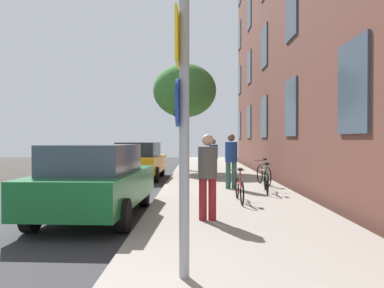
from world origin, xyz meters
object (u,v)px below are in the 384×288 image
Objects in this scene: sign_post at (182,113)px; traffic_light at (178,123)px; car_0 at (96,180)px; bicycle_1 at (266,181)px; tree_near at (185,91)px; pedestrian_0 at (208,171)px; pedestrian_1 at (231,157)px; bicycle_0 at (239,189)px; car_1 at (140,160)px; pedestrian_2 at (213,155)px; bicycle_2 at (264,174)px.

traffic_light reaches higher than sign_post.
bicycle_1 is at bearing 36.47° from car_0.
tree_near is 3.32× the size of pedestrian_0.
traffic_light is 8.64m from bicycle_1.
pedestrian_1 is at bearing 78.99° from pedestrian_0.
sign_post reaches higher than bicycle_0.
car_0 and car_1 have the same top height.
pedestrian_2 is (0.53, 8.59, -0.05)m from pedestrian_0.
sign_post reaches higher than pedestrian_0.
pedestrian_0 reaches higher than pedestrian_2.
sign_post is at bearing -87.13° from traffic_light.
bicycle_2 reaches higher than bicycle_1.
bicycle_2 is (2.60, 8.91, -1.55)m from sign_post.
car_0 is at bearing 163.65° from pedestrian_0.
pedestrian_0 reaches higher than bicycle_0.
sign_post reaches higher than pedestrian_2.
traffic_light is 9.98m from bicycle_0.
car_0 is (-4.64, -5.11, 0.35)m from bicycle_2.
tree_near is at bearing 93.80° from pedestrian_0.
bicycle_0 is (2.04, -9.53, -2.14)m from traffic_light.
car_0 is (-2.44, 0.72, -0.26)m from pedestrian_0.
pedestrian_2 is (-0.41, 3.79, -0.09)m from pedestrian_1.
sign_post is at bearing -88.39° from tree_near.
bicycle_0 is 0.39× the size of car_0.
sign_post is 3.24m from pedestrian_0.
tree_near is 1.34× the size of car_0.
pedestrian_0 is at bearing -110.68° from bicycle_2.
sign_post is at bearing -97.31° from pedestrian_0.
bicycle_2 is at bearing 81.83° from bicycle_1.
car_0 reaches higher than bicycle_1.
traffic_light reaches higher than pedestrian_0.
pedestrian_1 reaches higher than car_0.
sign_post reaches higher than bicycle_2.
bicycle_2 is 0.95× the size of pedestrian_0.
tree_near is at bearing 114.10° from bicycle_2.
traffic_light is 11.24m from car_0.
pedestrian_2 is at bearing 106.77° from bicycle_1.
tree_near reaches higher than pedestrian_1.
bicycle_1 is (1.03, 1.74, 0.02)m from bicycle_0.
tree_near is 11.26m from bicycle_0.
car_1 is (-2.72, 8.84, -0.27)m from pedestrian_0.
car_1 is (-2.32, 11.92, -1.20)m from sign_post.
pedestrian_0 is 2.56m from car_0.
bicycle_0 is at bearing -61.37° from car_1.
sign_post is at bearing -106.24° from bicycle_2.
car_1 is (-3.25, 0.25, -0.22)m from pedestrian_2.
bicycle_0 is at bearing -86.67° from pedestrian_2.
traffic_light is at bearing 102.08° from bicycle_0.
traffic_light reaches higher than pedestrian_2.
pedestrian_1 reaches higher than pedestrian_2.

